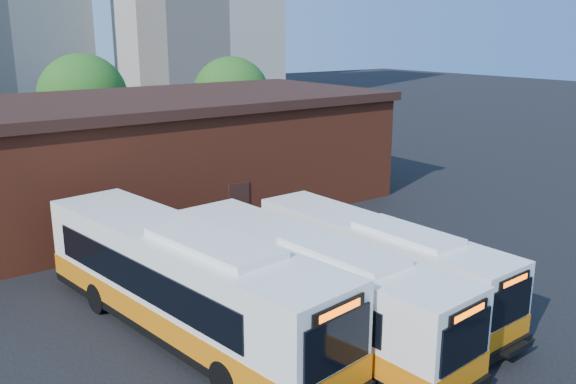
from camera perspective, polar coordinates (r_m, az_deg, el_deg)
ground at (r=19.89m, az=10.17°, el=-15.16°), size 220.00×220.00×0.00m
bus_midwest at (r=20.54m, az=-9.64°, el=-8.73°), size 4.65×14.18×3.81m
bus_mideast at (r=20.59m, az=1.98°, el=-9.02°), size 3.56×12.63×3.40m
bus_east at (r=23.06m, az=8.26°, el=-6.78°), size 2.83×11.69×3.16m
depot_building at (r=34.73m, az=-14.20°, el=3.39°), size 28.60×12.60×6.40m
tree_mid at (r=48.18m, az=-18.62°, el=8.34°), size 6.56×6.56×8.36m
tree_east at (r=50.06m, az=-5.33°, el=8.97°), size 6.24×6.24×7.96m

